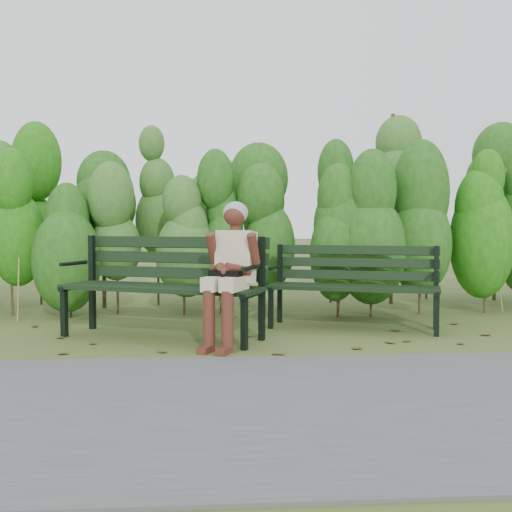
{
  "coord_description": "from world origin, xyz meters",
  "views": [
    {
      "loc": [
        -0.42,
        -5.64,
        1.06
      ],
      "look_at": [
        0.0,
        0.35,
        0.75
      ],
      "focal_mm": 42.0,
      "sensor_mm": 36.0,
      "label": 1
    }
  ],
  "objects": [
    {
      "name": "leaf_litter",
      "position": [
        0.54,
        -0.11,
        0.0
      ],
      "size": [
        5.99,
        2.27,
        0.01
      ],
      "color": "brown",
      "rests_on": "ground"
    },
    {
      "name": "bench_right",
      "position": [
        1.02,
        0.43,
        0.5
      ],
      "size": [
        1.79,
        1.09,
        0.85
      ],
      "color": "black",
      "rests_on": "ground"
    },
    {
      "name": "footpath",
      "position": [
        0.0,
        -2.2,
        0.01
      ],
      "size": [
        60.0,
        2.5,
        0.01
      ],
      "primitive_type": "cube",
      "color": "#474749",
      "rests_on": "ground"
    },
    {
      "name": "seated_woman",
      "position": [
        -0.28,
        -0.41,
        0.73
      ],
      "size": [
        0.57,
        0.75,
        1.27
      ],
      "color": "#BEA994",
      "rests_on": "ground"
    },
    {
      "name": "bench_left",
      "position": [
        -0.87,
        0.06,
        0.56
      ],
      "size": [
        2.0,
        1.33,
        0.96
      ],
      "color": "black",
      "rests_on": "ground"
    },
    {
      "name": "ground",
      "position": [
        0.0,
        0.0,
        0.0
      ],
      "size": [
        80.0,
        80.0,
        0.0
      ],
      "primitive_type": "plane",
      "color": "#40521E"
    },
    {
      "name": "hedge_band",
      "position": [
        0.0,
        1.86,
        1.26
      ],
      "size": [
        11.04,
        1.67,
        2.42
      ],
      "color": "#47381E",
      "rests_on": "ground"
    }
  ]
}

